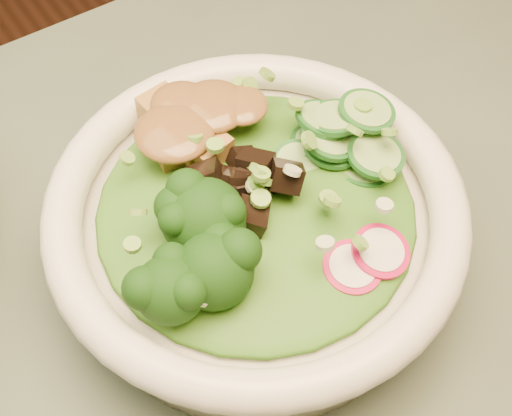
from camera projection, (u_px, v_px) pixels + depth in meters
salad_bowl at (256, 225)px, 0.47m from camera, size 0.27×0.27×0.07m
lettuce_bed at (256, 207)px, 0.45m from camera, size 0.21×0.21×0.02m
broccoli_florets at (177, 251)px, 0.42m from camera, size 0.09×0.08×0.04m
radish_slices at (334, 270)px, 0.42m from camera, size 0.11×0.05×0.02m
cucumber_slices at (332, 144)px, 0.47m from camera, size 0.08×0.08×0.04m
mushroom_heap at (243, 182)px, 0.45m from camera, size 0.08×0.08×0.04m
tofu_cubes at (195, 136)px, 0.47m from camera, size 0.10×0.07×0.04m
peanut_sauce at (193, 123)px, 0.46m from camera, size 0.07×0.06×0.02m
scallion_garnish at (256, 184)px, 0.44m from camera, size 0.19×0.19×0.02m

